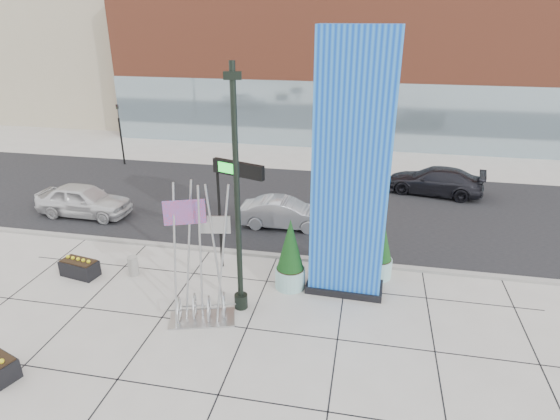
% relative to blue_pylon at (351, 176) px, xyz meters
% --- Properties ---
extents(ground, '(160.00, 160.00, 0.00)m').
position_rel_blue_pylon_xyz_m(ground, '(-4.00, -1.98, -4.51)').
color(ground, '#9E9991').
rests_on(ground, ground).
extents(street_asphalt, '(80.00, 12.00, 0.02)m').
position_rel_blue_pylon_xyz_m(street_asphalt, '(-4.00, 8.02, -4.50)').
color(street_asphalt, black).
rests_on(street_asphalt, ground).
extents(curb_edge, '(80.00, 0.30, 0.12)m').
position_rel_blue_pylon_xyz_m(curb_edge, '(-4.00, 2.02, -4.45)').
color(curb_edge, gray).
rests_on(curb_edge, ground).
extents(tower_podium, '(34.00, 10.00, 11.00)m').
position_rel_blue_pylon_xyz_m(tower_podium, '(-3.00, 25.02, 0.99)').
color(tower_podium, brown).
rests_on(tower_podium, ground).
extents(tower_glass_front, '(34.00, 0.60, 5.00)m').
position_rel_blue_pylon_xyz_m(tower_glass_front, '(-3.00, 20.22, -2.01)').
color(tower_glass_front, '#8CA5B2').
rests_on(tower_glass_front, ground).
extents(blue_pylon, '(2.84, 1.35, 9.33)m').
position_rel_blue_pylon_xyz_m(blue_pylon, '(0.00, 0.00, 0.00)').
color(blue_pylon, '#0C40C0').
rests_on(blue_pylon, ground).
extents(lamp_post, '(0.56, 0.46, 8.38)m').
position_rel_blue_pylon_xyz_m(lamp_post, '(-3.50, -1.85, -1.08)').
color(lamp_post, black).
rests_on(lamp_post, ground).
extents(public_art_sculpture, '(2.40, 1.65, 4.96)m').
position_rel_blue_pylon_xyz_m(public_art_sculpture, '(-4.59, -2.79, -3.21)').
color(public_art_sculpture, '#B5B7BA').
rests_on(public_art_sculpture, ground).
extents(concrete_bollard, '(0.40, 0.40, 0.79)m').
position_rel_blue_pylon_xyz_m(concrete_bollard, '(-8.30, -0.51, -4.12)').
color(concrete_bollard, gray).
rests_on(concrete_bollard, ground).
extents(overhead_street_sign, '(2.12, 0.90, 4.63)m').
position_rel_blue_pylon_xyz_m(overhead_street_sign, '(-4.27, 0.82, -0.54)').
color(overhead_street_sign, black).
rests_on(overhead_street_sign, ground).
extents(round_planter_east, '(0.87, 0.87, 2.18)m').
position_rel_blue_pylon_xyz_m(round_planter_east, '(0.60, 1.40, -3.48)').
color(round_planter_east, '#91C3C1').
rests_on(round_planter_east, ground).
extents(round_planter_mid, '(1.10, 1.10, 2.76)m').
position_rel_blue_pylon_xyz_m(round_planter_mid, '(1.20, 1.26, -3.20)').
color(round_planter_mid, '#91C3C1').
rests_on(round_planter_mid, ground).
extents(round_planter_west, '(1.12, 1.12, 2.81)m').
position_rel_blue_pylon_xyz_m(round_planter_west, '(-2.04, -0.18, -3.18)').
color(round_planter_west, '#91C3C1').
rests_on(round_planter_west, ground).
extents(box_planter_north, '(1.57, 0.98, 0.80)m').
position_rel_blue_pylon_xyz_m(box_planter_north, '(-10.35, -0.98, -4.14)').
color(box_planter_north, black).
rests_on(box_planter_north, ground).
extents(car_white_west, '(4.85, 2.07, 1.64)m').
position_rel_blue_pylon_xyz_m(car_white_west, '(-13.57, 4.51, -3.69)').
color(car_white_west, silver).
rests_on(car_white_west, ground).
extents(car_silver_mid, '(4.30, 1.58, 1.41)m').
position_rel_blue_pylon_xyz_m(car_silver_mid, '(-3.26, 5.11, -3.80)').
color(car_silver_mid, '#929399').
rests_on(car_silver_mid, ground).
extents(car_dark_east, '(5.63, 3.11, 1.54)m').
position_rel_blue_pylon_xyz_m(car_dark_east, '(4.31, 11.24, -3.74)').
color(car_dark_east, black).
rests_on(car_dark_east, ground).
extents(traffic_signal, '(0.15, 0.18, 4.10)m').
position_rel_blue_pylon_xyz_m(traffic_signal, '(-16.00, 13.02, -2.21)').
color(traffic_signal, black).
rests_on(traffic_signal, ground).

